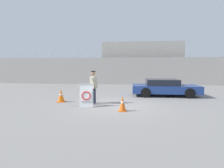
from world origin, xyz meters
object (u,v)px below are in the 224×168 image
(security_guard, at_px, (93,85))
(barricade_sign, at_px, (86,95))
(traffic_cone_near, at_px, (61,95))
(parked_car_rear_sedan, at_px, (164,87))
(traffic_cone_mid, at_px, (123,103))

(security_guard, bearing_deg, barricade_sign, -57.52)
(traffic_cone_near, bearing_deg, parked_car_rear_sedan, 24.89)
(barricade_sign, height_order, parked_car_rear_sedan, parked_car_rear_sedan)
(security_guard, relative_size, parked_car_rear_sedan, 0.40)
(barricade_sign, xyz_separation_m, traffic_cone_mid, (1.86, -0.77, -0.22))
(traffic_cone_mid, bearing_deg, security_guard, 137.58)
(security_guard, height_order, traffic_cone_mid, security_guard)
(traffic_cone_near, bearing_deg, barricade_sign, -28.29)
(traffic_cone_near, xyz_separation_m, traffic_cone_mid, (3.58, -1.70, -0.02))
(barricade_sign, height_order, traffic_cone_mid, barricade_sign)
(traffic_cone_near, xyz_separation_m, parked_car_rear_sedan, (6.19, 2.87, 0.21))
(barricade_sign, relative_size, traffic_cone_mid, 1.62)
(barricade_sign, height_order, traffic_cone_near, barricade_sign)
(parked_car_rear_sedan, bearing_deg, barricade_sign, -139.97)
(barricade_sign, distance_m, traffic_cone_mid, 2.02)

